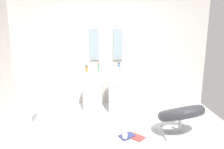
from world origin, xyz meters
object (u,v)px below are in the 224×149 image
Objects in this scene: magazine_navy at (127,136)px; towel_rack at (30,94)px; soap_bottle_green at (99,68)px; soap_bottle_blue at (119,67)px; soap_bottle_white at (118,69)px; pedestal_sink_right at (118,89)px; soap_bottle_clear at (118,67)px; soap_bottle_amber at (87,69)px; lounge_chair at (180,116)px; coffee_mug at (125,137)px; pedestal_sink_left at (93,89)px; magazine_ochre at (132,135)px; soap_bottle_grey at (86,69)px; magazine_red at (136,137)px.

towel_rack is at bearing 134.65° from magazine_navy.
soap_bottle_green is 0.51m from soap_bottle_blue.
soap_bottle_white is 0.32m from soap_bottle_blue.
soap_bottle_clear is at bearing 87.98° from pedestal_sink_right.
soap_bottle_white is 0.78× the size of soap_bottle_green.
soap_bottle_amber is (-0.67, 0.07, -0.01)m from soap_bottle_white.
towel_rack is (-2.68, 0.34, 0.28)m from lounge_chair.
soap_bottle_amber is (-0.80, 1.14, 0.94)m from magazine_navy.
pedestal_sink_right reaches higher than coffee_mug.
soap_bottle_blue reaches higher than soap_bottle_amber.
soap_bottle_blue is at bearing 15.17° from pedestal_sink_left.
soap_bottle_amber is at bearing 156.26° from magazine_ochre.
lounge_chair is at bearing -51.67° from soap_bottle_clear.
pedestal_sink_right is 1.83m from towel_rack.
soap_bottle_clear is at bearing 88.36° from soap_bottle_white.
soap_bottle_amber is at bearing -158.99° from soap_bottle_clear.
pedestal_sink_left is at bearing 153.56° from soap_bottle_green.
towel_rack is 1.95m from soap_bottle_clear.
towel_rack is at bearing -149.83° from soap_bottle_clear.
soap_bottle_clear is at bearing 30.17° from towel_rack.
soap_bottle_clear is (-0.08, 1.47, 0.93)m from coffee_mug.
towel_rack is 2.01m from magazine_ochre.
magazine_navy is (0.69, -1.22, -0.47)m from pedestal_sink_left.
soap_bottle_clear reaches higher than soap_bottle_grey.
pedestal_sink_left reaches higher than lounge_chair.
pedestal_sink_right is at bearing 7.41° from soap_bottle_amber.
soap_bottle_amber is at bearing 122.09° from coffee_mug.
magazine_red is 1.96× the size of soap_bottle_amber.
magazine_ochre is (0.22, -1.18, -0.48)m from pedestal_sink_right.
lounge_chair is 4.11× the size of magazine_navy.
soap_bottle_blue is (0.73, 0.22, 0.01)m from soap_bottle_grey.
pedestal_sink_left is 6.12× the size of soap_bottle_clear.
soap_bottle_clear reaches higher than magazine_ochre.
soap_bottle_white is at bearing 94.44° from coffee_mug.
lounge_chair is 1.92m from soap_bottle_green.
magazine_red is 1.54× the size of soap_bottle_clear.
soap_bottle_grey reaches higher than magazine_navy.
soap_bottle_green reaches higher than magazine_navy.
magazine_navy is at bearing -173.92° from lounge_chair.
soap_bottle_green is at bearing -153.47° from soap_bottle_blue.
pedestal_sink_left is 7.06× the size of soap_bottle_grey.
soap_bottle_blue is (-0.10, 1.38, 0.96)m from magazine_navy.
towel_rack is (-1.09, -0.79, 0.13)m from pedestal_sink_left.
soap_bottle_white reaches higher than pedestal_sink_left.
coffee_mug is (0.65, -1.30, -0.44)m from pedestal_sink_left.
soap_bottle_grey reaches higher than magazine_red.
lounge_chair reaches higher than magazine_ochre.
soap_bottle_clear reaches higher than soap_bottle_white.
lounge_chair is 1.01m from coffee_mug.
lounge_chair is 0.88m from magazine_ochre.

